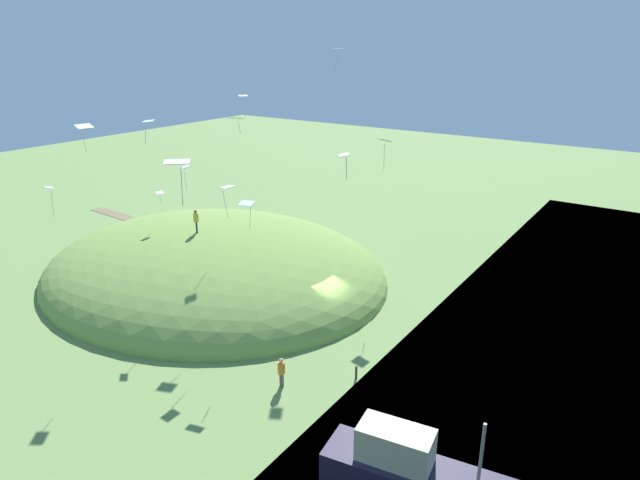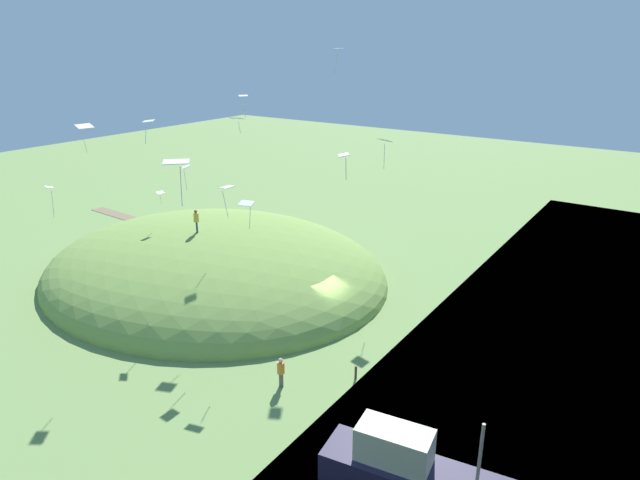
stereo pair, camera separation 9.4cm
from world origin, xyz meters
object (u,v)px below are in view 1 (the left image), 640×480
at_px(kite_0, 247,205).
at_px(kite_8, 177,164).
at_px(kite_3, 236,119).
at_px(kite_10, 148,122).
at_px(kite_6, 84,127).
at_px(kite_9, 243,98).
at_px(person_watching_kites, 281,369).
at_px(kite_1, 160,193).
at_px(kite_5, 385,142).
at_px(person_on_hilltop, 196,218).
at_px(kite_4, 227,189).
at_px(kite_12, 338,50).
at_px(kite_11, 186,169).
at_px(boat_on_lake, 417,474).
at_px(kite_2, 50,191).
at_px(kite_7, 344,156).
at_px(mooring_post, 356,373).

distance_m(kite_0, kite_8, 9.13).
relative_size(kite_3, kite_10, 0.77).
bearing_deg(kite_8, kite_6, -20.64).
bearing_deg(kite_9, person_watching_kites, 136.58).
distance_m(kite_0, kite_3, 8.70).
relative_size(kite_3, kite_6, 0.62).
relative_size(kite_1, kite_5, 0.48).
relative_size(person_on_hilltop, kite_5, 0.81).
height_order(kite_0, kite_4, kite_4).
height_order(kite_4, kite_12, kite_12).
relative_size(kite_11, kite_12, 0.98).
relative_size(boat_on_lake, kite_9, 5.07).
relative_size(person_watching_kites, kite_9, 1.02).
distance_m(kite_2, kite_7, 21.18).
bearing_deg(kite_1, kite_2, 91.69).
bearing_deg(kite_7, kite_12, -55.91).
height_order(boat_on_lake, kite_0, kite_0).
bearing_deg(kite_4, kite_0, 165.80).
bearing_deg(kite_6, kite_1, -85.97).
distance_m(kite_7, kite_10, 14.62).
relative_size(kite_6, kite_10, 1.24).
xyz_separation_m(kite_1, kite_6, (-0.43, 6.14, 6.09)).
relative_size(person_on_hilltop, kite_8, 0.85).
distance_m(kite_7, kite_8, 8.25).
distance_m(kite_1, mooring_post, 23.03).
bearing_deg(kite_6, mooring_post, -176.91).
bearing_deg(kite_12, kite_10, 61.43).
bearing_deg(kite_6, kite_10, -170.96).
bearing_deg(person_on_hilltop, kite_6, -84.35).
distance_m(kite_0, kite_10, 8.70).
xyz_separation_m(kite_3, kite_7, (-12.60, 5.87, -0.28)).
bearing_deg(person_watching_kites, kite_4, 162.03).
bearing_deg(kite_4, kite_1, -19.51).
bearing_deg(person_watching_kites, kite_7, 64.67).
bearing_deg(kite_5, kite_11, 46.39).
bearing_deg(kite_8, kite_12, -78.53).
relative_size(person_watching_kites, kite_4, 0.89).
xyz_separation_m(person_on_hilltop, kite_9, (-1.57, -4.36, 8.90)).
xyz_separation_m(kite_4, kite_8, (-4.97, 8.10, 3.63)).
distance_m(kite_2, kite_8, 17.04).
bearing_deg(kite_10, kite_5, -128.93).
distance_m(person_on_hilltop, kite_1, 4.22).
relative_size(kite_1, kite_10, 0.72).
relative_size(boat_on_lake, kite_0, 5.14).
relative_size(kite_4, kite_12, 1.14).
bearing_deg(kite_10, mooring_post, -179.10).
relative_size(kite_1, kite_9, 0.63).
distance_m(kite_4, mooring_post, 13.60).
relative_size(kite_3, kite_8, 0.54).
xyz_separation_m(kite_7, kite_11, (14.17, -2.24, -2.80)).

